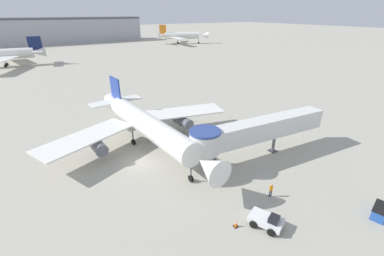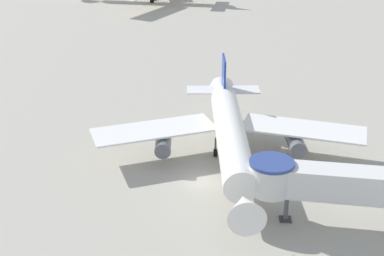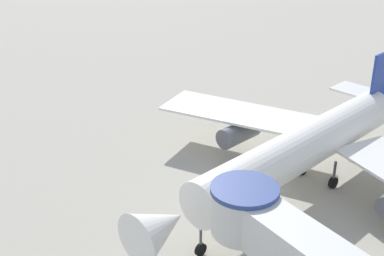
# 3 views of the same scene
# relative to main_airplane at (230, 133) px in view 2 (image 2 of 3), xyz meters

# --- Properties ---
(ground_plane) EXTENTS (800.00, 800.00, 0.00)m
(ground_plane) POSITION_rel_main_airplane_xyz_m (-2.80, -4.07, -3.83)
(ground_plane) COLOR #A8A393
(main_airplane) EXTENTS (31.56, 30.95, 9.01)m
(main_airplane) POSITION_rel_main_airplane_xyz_m (0.00, 0.00, 0.00)
(main_airplane) COLOR white
(main_airplane) RESTS_ON ground_plane
(jet_bridge) EXTENTS (22.27, 5.29, 6.07)m
(jet_bridge) POSITION_rel_main_airplane_xyz_m (11.27, -11.29, 0.56)
(jet_bridge) COLOR silver
(jet_bridge) RESTS_ON ground_plane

